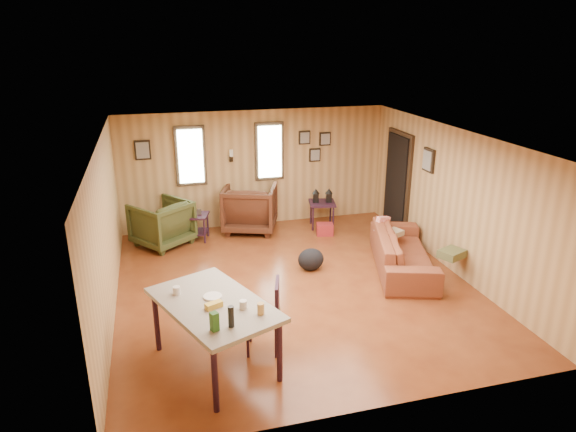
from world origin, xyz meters
name	(u,v)px	position (x,y,z in m)	size (l,w,h in m)	color
room	(300,208)	(0.17, 0.27, 1.21)	(5.54, 6.04, 2.44)	brown
sofa	(403,245)	(1.96, 0.13, 0.44)	(2.23, 0.65, 0.87)	brown
recliner_brown	(250,206)	(-0.20, 2.63, 0.53)	(1.02, 0.96, 1.05)	#442214
recliner_green	(162,221)	(-1.96, 2.30, 0.48)	(0.93, 0.87, 0.96)	#373D1C
end_table	(195,222)	(-1.34, 2.40, 0.36)	(0.61, 0.58, 0.64)	black
side_table	(322,201)	(1.28, 2.43, 0.57)	(0.62, 0.62, 0.84)	black
cooler	(325,229)	(1.19, 1.98, 0.12)	(0.37, 0.30, 0.23)	maroon
backpack	(311,259)	(0.43, 0.49, 0.19)	(0.53, 0.47, 0.39)	black
sofa_pillows	(418,240)	(2.22, 0.12, 0.50)	(1.02, 1.66, 0.35)	#50542F
dining_table	(214,309)	(-1.49, -1.78, 0.78)	(1.57, 1.93, 1.10)	gray
dining_chair	(268,312)	(-0.80, -1.62, 0.54)	(0.54, 0.54, 0.96)	#373D1C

